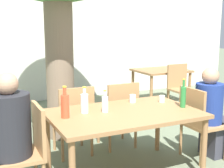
{
  "coord_description": "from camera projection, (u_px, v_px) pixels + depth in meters",
  "views": [
    {
      "loc": [
        -1.48,
        -2.83,
        1.63
      ],
      "look_at": [
        0.0,
        0.3,
        0.97
      ],
      "focal_mm": 50.0,
      "sensor_mm": 36.0,
      "label": 1
    }
  ],
  "objects": [
    {
      "name": "cafe_building_wall",
      "position": [
        40.0,
        36.0,
        6.6
      ],
      "size": [
        10.0,
        0.08,
        2.8
      ],
      "color": "silver",
      "rests_on": "ground_plane"
    },
    {
      "name": "dining_table_front",
      "position": [
        124.0,
        118.0,
        3.31
      ],
      "size": [
        1.57,
        1.0,
        0.72
      ],
      "color": "#996B42",
      "rests_on": "ground_plane"
    },
    {
      "name": "dining_table_back",
      "position": [
        161.0,
        74.0,
        6.47
      ],
      "size": [
        1.04,
        0.85,
        0.72
      ],
      "color": "#996B42",
      "rests_on": "ground_plane"
    },
    {
      "name": "patio_chair_0",
      "position": [
        27.0,
        147.0,
        2.91
      ],
      "size": [
        0.44,
        0.44,
        0.89
      ],
      "rotation": [
        0.0,
        0.0,
        -1.57
      ],
      "color": "#A87A4C",
      "rests_on": "ground_plane"
    },
    {
      "name": "patio_chair_1",
      "position": [
        199.0,
        119.0,
        3.77
      ],
      "size": [
        0.44,
        0.44,
        0.89
      ],
      "rotation": [
        0.0,
        0.0,
        1.57
      ],
      "color": "#A87A4C",
      "rests_on": "ground_plane"
    },
    {
      "name": "patio_chair_2",
      "position": [
        74.0,
        117.0,
        3.86
      ],
      "size": [
        0.44,
        0.44,
        0.89
      ],
      "rotation": [
        0.0,
        0.0,
        3.14
      ],
      "color": "#A87A4C",
      "rests_on": "ground_plane"
    },
    {
      "name": "patio_chair_3",
      "position": [
        120.0,
        111.0,
        4.12
      ],
      "size": [
        0.44,
        0.44,
        0.89
      ],
      "rotation": [
        0.0,
        0.0,
        3.14
      ],
      "color": "#A87A4C",
      "rests_on": "ground_plane"
    },
    {
      "name": "patio_chair_4",
      "position": [
        180.0,
        85.0,
        5.9
      ],
      "size": [
        0.44,
        0.44,
        0.89
      ],
      "color": "#A87A4C",
      "rests_on": "ground_plane"
    },
    {
      "name": "person_seated_0",
      "position": [
        2.0,
        146.0,
        2.81
      ],
      "size": [
        0.59,
        0.38,
        1.22
      ],
      "rotation": [
        0.0,
        0.0,
        -1.57
      ],
      "color": "#383842",
      "rests_on": "ground_plane"
    },
    {
      "name": "person_seated_1",
      "position": [
        214.0,
        117.0,
        3.87
      ],
      "size": [
        0.57,
        0.34,
        1.13
      ],
      "rotation": [
        0.0,
        0.0,
        1.57
      ],
      "color": "#383842",
      "rests_on": "ground_plane"
    },
    {
      "name": "water_bottle_0",
      "position": [
        105.0,
        104.0,
        3.28
      ],
      "size": [
        0.07,
        0.07,
        0.24
      ],
      "color": "silver",
      "rests_on": "dining_table_front"
    },
    {
      "name": "water_bottle_1",
      "position": [
        85.0,
        103.0,
        3.24
      ],
      "size": [
        0.08,
        0.08,
        0.28
      ],
      "color": "silver",
      "rests_on": "dining_table_front"
    },
    {
      "name": "soda_bottle_2",
      "position": [
        65.0,
        106.0,
        3.07
      ],
      "size": [
        0.08,
        0.08,
        0.32
      ],
      "color": "#DB4C2D",
      "rests_on": "dining_table_front"
    },
    {
      "name": "green_bottle_3",
      "position": [
        183.0,
        96.0,
        3.46
      ],
      "size": [
        0.06,
        0.06,
        0.32
      ],
      "color": "#287A38",
      "rests_on": "dining_table_front"
    },
    {
      "name": "drinking_glass_0",
      "position": [
        162.0,
        99.0,
        3.7
      ],
      "size": [
        0.07,
        0.07,
        0.08
      ],
      "color": "silver",
      "rests_on": "dining_table_front"
    },
    {
      "name": "drinking_glass_1",
      "position": [
        133.0,
        98.0,
        3.7
      ],
      "size": [
        0.07,
        0.07,
        0.09
      ],
      "color": "white",
      "rests_on": "dining_table_front"
    }
  ]
}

